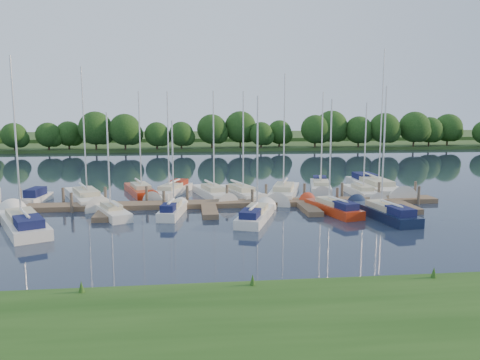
{
  "coord_description": "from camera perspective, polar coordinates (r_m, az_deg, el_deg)",
  "views": [
    {
      "loc": [
        -1.6,
        -30.75,
        8.03
      ],
      "look_at": [
        2.73,
        8.0,
        2.2
      ],
      "focal_mm": 35.0,
      "sensor_mm": 36.0,
      "label": 1
    }
  ],
  "objects": [
    {
      "name": "sailboat_n_8",
      "position": [
        48.12,
        9.79,
        -0.85
      ],
      "size": [
        3.44,
        8.1,
        10.16
      ],
      "rotation": [
        0.0,
        0.0,
        2.91
      ],
      "color": "silver",
      "rests_on": "ground"
    },
    {
      "name": "sailboat_n_9",
      "position": [
        45.56,
        14.68,
        -1.58
      ],
      "size": [
        1.76,
        7.04,
        9.09
      ],
      "rotation": [
        0.0,
        0.0,
        3.16
      ],
      "color": "silver",
      "rests_on": "ground"
    },
    {
      "name": "sailboat_s_4",
      "position": [
        37.77,
        11.1,
        -3.43
      ],
      "size": [
        3.24,
        7.25,
        9.3
      ],
      "rotation": [
        0.0,
        0.0,
        0.26
      ],
      "color": "#AA2A0F",
      "rests_on": "ground"
    },
    {
      "name": "sailboat_s_5",
      "position": [
        36.82,
        17.14,
        -3.95
      ],
      "size": [
        2.76,
        8.02,
        10.22
      ],
      "rotation": [
        0.0,
        0.0,
        0.13
      ],
      "color": "black",
      "rests_on": "ground"
    },
    {
      "name": "sailboat_s_2",
      "position": [
        36.44,
        -8.2,
        -3.78
      ],
      "size": [
        2.22,
        5.83,
        7.64
      ],
      "rotation": [
        0.0,
        0.0,
        -0.18
      ],
      "color": "silver",
      "rests_on": "ground"
    },
    {
      "name": "sailboat_s_3",
      "position": [
        34.62,
        1.96,
        -4.37
      ],
      "size": [
        3.78,
        7.32,
        9.43
      ],
      "rotation": [
        0.0,
        0.0,
        -0.35
      ],
      "color": "silver",
      "rests_on": "ground"
    },
    {
      "name": "ground",
      "position": [
        31.82,
        -3.31,
        -6.13
      ],
      "size": [
        260.0,
        260.0,
        0.0
      ],
      "primitive_type": "plane",
      "color": "#1B2436",
      "rests_on": "ground"
    },
    {
      "name": "sailboat_s_0",
      "position": [
        35.44,
        -24.97,
        -4.86
      ],
      "size": [
        5.78,
        9.21,
        12.03
      ],
      "rotation": [
        0.0,
        0.0,
        0.47
      ],
      "color": "silver",
      "rests_on": "ground"
    },
    {
      "name": "sailboat_n_5",
      "position": [
        43.52,
        -3.29,
        -1.77
      ],
      "size": [
        3.59,
        7.96,
        10.17
      ],
      "rotation": [
        0.0,
        0.0,
        3.41
      ],
      "color": "silver",
      "rests_on": "ground"
    },
    {
      "name": "sailboat_n_2",
      "position": [
        43.49,
        -18.17,
        -2.2
      ],
      "size": [
        5.28,
        9.48,
        12.12
      ],
      "rotation": [
        0.0,
        0.0,
        3.54
      ],
      "color": "silver",
      "rests_on": "ground"
    },
    {
      "name": "dock",
      "position": [
        38.88,
        -3.89,
        -3.13
      ],
      "size": [
        40.0,
        6.0,
        0.4
      ],
      "color": "brown",
      "rests_on": "ground"
    },
    {
      "name": "distant_hill",
      "position": [
        130.96,
        -5.69,
        5.26
      ],
      "size": [
        220.0,
        40.0,
        1.4
      ],
      "primitive_type": "cube",
      "color": "#365625",
      "rests_on": "ground"
    },
    {
      "name": "sailboat_n_7",
      "position": [
        43.87,
        5.34,
        -1.71
      ],
      "size": [
        4.47,
        9.23,
        11.72
      ],
      "rotation": [
        0.0,
        0.0,
        2.83
      ],
      "color": "silver",
      "rests_on": "ground"
    },
    {
      "name": "sailboat_n_4",
      "position": [
        45.1,
        -8.42,
        -1.43
      ],
      "size": [
        4.04,
        7.91,
        10.1
      ],
      "rotation": [
        0.0,
        0.0,
        2.8
      ],
      "color": "silver",
      "rests_on": "ground"
    },
    {
      "name": "sailboat_n_6",
      "position": [
        43.3,
        0.24,
        -1.81
      ],
      "size": [
        3.87,
        7.86,
        10.14
      ],
      "rotation": [
        0.0,
        0.0,
        3.46
      ],
      "color": "silver",
      "rests_on": "ground"
    },
    {
      "name": "sailboat_n_10",
      "position": [
        48.84,
        16.3,
        -0.91
      ],
      "size": [
        2.72,
        11.34,
        14.33
      ],
      "rotation": [
        0.0,
        0.0,
        3.14
      ],
      "color": "silver",
      "rests_on": "ground"
    },
    {
      "name": "sailboat_n_3",
      "position": [
        45.85,
        -11.98,
        -1.42
      ],
      "size": [
        3.81,
        7.99,
        10.16
      ],
      "rotation": [
        0.0,
        0.0,
        3.44
      ],
      "color": "#AA2A0F",
      "rests_on": "ground"
    },
    {
      "name": "far_shore",
      "position": [
        106.04,
        -5.51,
        4.29
      ],
      "size": [
        180.0,
        30.0,
        0.6
      ],
      "primitive_type": "cube",
      "color": "#2A451A",
      "rests_on": "ground"
    },
    {
      "name": "sailboat_s_1",
      "position": [
        37.21,
        -15.41,
        -3.84
      ],
      "size": [
        3.63,
        6.22,
        8.23
      ],
      "rotation": [
        0.0,
        0.0,
        0.42
      ],
      "color": "silver",
      "rests_on": "ground"
    },
    {
      "name": "mooring_pilings",
      "position": [
        39.91,
        -3.97,
        -2.25
      ],
      "size": [
        38.24,
        2.84,
        2.0
      ],
      "color": "#473D33",
      "rests_on": "ground"
    },
    {
      "name": "treeline",
      "position": [
        92.72,
        -6.39,
        5.95
      ],
      "size": [
        146.43,
        9.85,
        8.32
      ],
      "color": "#38281C",
      "rests_on": "ground"
    },
    {
      "name": "motorboat",
      "position": [
        44.65,
        -23.72,
        -2.14
      ],
      "size": [
        1.95,
        4.89,
        1.58
      ],
      "rotation": [
        0.0,
        0.0,
        3.0
      ],
      "color": "silver",
      "rests_on": "ground"
    },
    {
      "name": "near_bank",
      "position": [
        16.75,
        -0.18,
        -19.18
      ],
      "size": [
        90.0,
        10.0,
        0.5
      ],
      "primitive_type": "cube",
      "color": "#1B4012",
      "rests_on": "ground"
    }
  ]
}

